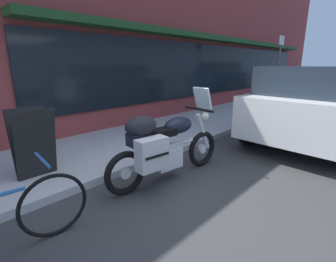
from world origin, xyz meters
name	(u,v)px	position (x,y,z in m)	size (l,w,h in m)	color
ground_plane	(177,198)	(0.00, 0.00, 0.00)	(80.00, 80.00, 0.00)	#343434
storefront_building	(219,34)	(6.65, 3.67, 2.92)	(21.30, 0.90, 5.95)	brown
sidewalk_curb	(269,103)	(9.00, 2.31, 0.06)	(30.00, 2.42, 0.12)	#AFAFAF
touring_motorcycle	(163,144)	(0.24, 0.49, 0.60)	(2.19, 0.63, 1.39)	black
parked_minivan	(320,102)	(4.27, -0.64, 0.92)	(4.66, 2.25, 1.72)	silver
sandwich_board_sign	(33,143)	(-1.11, 1.85, 0.64)	(0.55, 0.43, 1.02)	black
parking_sign_pole	(278,66)	(7.61, 1.60, 1.70)	(0.44, 0.07, 2.69)	#59595B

